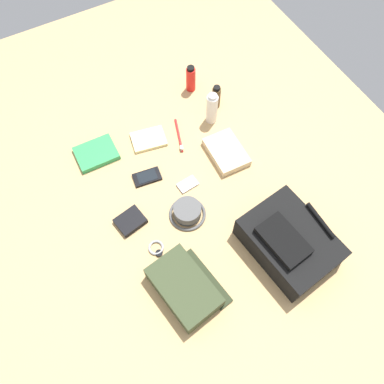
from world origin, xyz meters
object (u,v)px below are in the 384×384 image
object	(u,v)px
sunscreen_spray	(191,79)
cologne_bottle	(216,97)
media_player	(188,184)
notepad	(149,139)
cell_phone	(147,177)
toothbrush	(179,137)
toiletry_pouch	(185,287)
toothpaste_tube	(212,108)
wallet	(130,221)
backpack	(289,242)
wristwatch	(156,248)
folded_towel	(226,152)
bucket_hat	(187,212)
paperback_novel	(96,153)

from	to	relation	value
sunscreen_spray	cologne_bottle	xyz separation A→B (m)	(0.15, 0.05, -0.01)
media_player	notepad	bearing A→B (deg)	-171.61
cell_phone	media_player	bearing A→B (deg)	49.30
sunscreen_spray	cell_phone	world-z (taller)	sunscreen_spray
toothbrush	toiletry_pouch	bearing A→B (deg)	-26.22
toothpaste_tube	wallet	size ratio (longest dim) A/B	1.52
backpack	cell_phone	bearing A→B (deg)	-148.49
sunscreen_spray	wristwatch	bearing A→B (deg)	-38.05
notepad	folded_towel	size ratio (longest dim) A/B	0.75
backpack	cell_phone	distance (m)	0.64
toothpaste_tube	notepad	world-z (taller)	toothpaste_tube
sunscreen_spray	folded_towel	xyz separation A→B (m)	(0.41, -0.05, -0.05)
bucket_hat	wallet	distance (m)	0.23
backpack	toothbrush	bearing A→B (deg)	-170.12
cologne_bottle	cell_phone	bearing A→B (deg)	-66.31
backpack	cell_phone	size ratio (longest dim) A/B	2.99
folded_towel	notepad	bearing A→B (deg)	-131.30
toiletry_pouch	toothpaste_tube	distance (m)	0.80
toothpaste_tube	cell_phone	distance (m)	0.43
cell_phone	folded_towel	xyz separation A→B (m)	(0.06, 0.36, 0.01)
paperback_novel	wristwatch	distance (m)	0.52
toiletry_pouch	toothpaste_tube	world-z (taller)	toothpaste_tube
sunscreen_spray	notepad	world-z (taller)	sunscreen_spray
notepad	cologne_bottle	bearing A→B (deg)	105.58
sunscreen_spray	paperback_novel	size ratio (longest dim) A/B	0.78
wallet	folded_towel	size ratio (longest dim) A/B	0.55
wristwatch	paperback_novel	bearing A→B (deg)	-176.02
backpack	cologne_bottle	bearing A→B (deg)	170.54
cologne_bottle	toothpaste_tube	world-z (taller)	toothpaste_tube
notepad	folded_towel	distance (m)	0.36
wristwatch	wallet	size ratio (longest dim) A/B	0.65
notepad	backpack	bearing A→B (deg)	29.87
sunscreen_spray	media_player	bearing A→B (deg)	-30.31
media_player	cell_phone	bearing A→B (deg)	-130.70
backpack	toothbrush	size ratio (longest dim) A/B	2.11
toothpaste_tube	wristwatch	size ratio (longest dim) A/B	2.35
toiletry_pouch	bucket_hat	xyz separation A→B (m)	(-0.27, 0.15, -0.02)
sunscreen_spray	wristwatch	size ratio (longest dim) A/B	1.97
media_player	notepad	size ratio (longest dim) A/B	0.59
folded_towel	toothbrush	bearing A→B (deg)	-142.17
folded_towel	cell_phone	bearing A→B (deg)	-99.66
toiletry_pouch	toothpaste_tube	size ratio (longest dim) A/B	1.73
bucket_hat	notepad	xyz separation A→B (m)	(-0.41, 0.02, -0.02)
paperback_novel	sunscreen_spray	bearing A→B (deg)	103.95
paperback_novel	folded_towel	bearing A→B (deg)	61.30
wristwatch	toothbrush	distance (m)	0.54
paperback_novel	media_player	xyz separation A→B (m)	(0.33, 0.28, -0.01)
cologne_bottle	bucket_hat	bearing A→B (deg)	-41.81
toiletry_pouch	wallet	distance (m)	0.35
backpack	wristwatch	bearing A→B (deg)	-118.34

